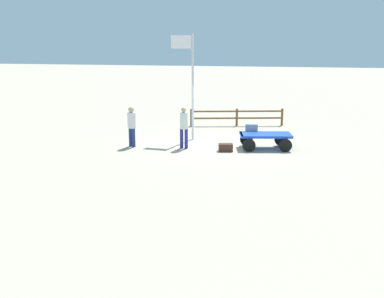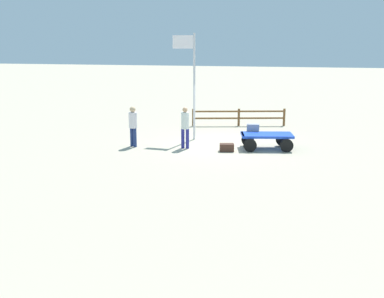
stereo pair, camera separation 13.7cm
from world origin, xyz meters
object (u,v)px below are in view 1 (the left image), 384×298
Objects in this scene: suitcase_grey at (252,127)px; flagpole at (190,76)px; worker_trailing at (132,123)px; suitcase_tan at (226,147)px; worker_lead at (184,125)px; luggage_cart at (265,138)px.

suitcase_grey is 3.58m from flagpole.
flagpole is at bearing -136.14° from worker_trailing.
worker_trailing is at bearing 14.62° from suitcase_grey.
worker_lead is at bearing -5.13° from suitcase_tan.
luggage_cart reaches higher than suitcase_tan.
worker_trailing reaches higher than suitcase_grey.
worker_lead reaches higher than suitcase_grey.
luggage_cart is at bearing -172.17° from worker_trailing.
suitcase_grey is 0.11× the size of flagpole.
suitcase_tan is 3.86m from flagpole.
worker_trailing is at bearing 7.83° from luggage_cart.
flagpole reaches higher than suitcase_tan.
suitcase_grey is 0.31× the size of worker_lead.
flagpole reaches higher than worker_trailing.
suitcase_grey is at bearing -125.49° from suitcase_tan.
flagpole is (3.43, -1.24, 2.38)m from luggage_cart.
flagpole is at bearing -46.68° from suitcase_tan.
suitcase_grey reaches higher than suitcase_tan.
flagpole is (0.14, -1.86, 1.86)m from worker_lead.
worker_lead is (2.70, 1.15, 0.21)m from suitcase_grey.
suitcase_grey is at bearing -165.38° from worker_trailing.
suitcase_tan is 1.96m from worker_lead.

